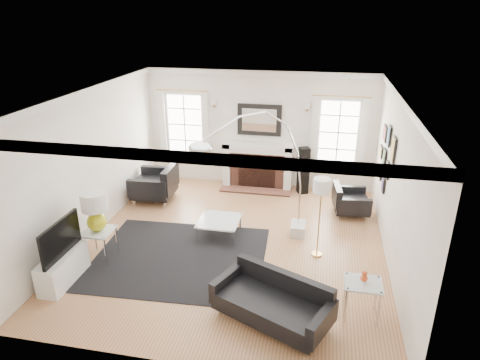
% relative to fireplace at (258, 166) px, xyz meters
% --- Properties ---
extents(floor, '(6.00, 6.00, 0.00)m').
position_rel_fireplace_xyz_m(floor, '(0.00, -2.79, -0.54)').
color(floor, '#9B6541').
rests_on(floor, ground).
extents(back_wall, '(5.50, 0.04, 2.80)m').
position_rel_fireplace_xyz_m(back_wall, '(0.00, 0.21, 0.86)').
color(back_wall, white).
rests_on(back_wall, floor).
extents(front_wall, '(5.50, 0.04, 2.80)m').
position_rel_fireplace_xyz_m(front_wall, '(0.00, -5.79, 0.86)').
color(front_wall, white).
rests_on(front_wall, floor).
extents(left_wall, '(0.04, 6.00, 2.80)m').
position_rel_fireplace_xyz_m(left_wall, '(-2.75, -2.79, 0.86)').
color(left_wall, white).
rests_on(left_wall, floor).
extents(right_wall, '(0.04, 6.00, 2.80)m').
position_rel_fireplace_xyz_m(right_wall, '(2.75, -2.79, 0.86)').
color(right_wall, white).
rests_on(right_wall, floor).
extents(ceiling, '(5.50, 6.00, 0.02)m').
position_rel_fireplace_xyz_m(ceiling, '(0.00, -2.79, 2.26)').
color(ceiling, white).
rests_on(ceiling, back_wall).
extents(crown_molding, '(5.50, 6.00, 0.12)m').
position_rel_fireplace_xyz_m(crown_molding, '(0.00, -2.79, 2.20)').
color(crown_molding, white).
rests_on(crown_molding, back_wall).
extents(fireplace, '(1.70, 0.69, 1.11)m').
position_rel_fireplace_xyz_m(fireplace, '(0.00, 0.00, 0.00)').
color(fireplace, white).
rests_on(fireplace, floor).
extents(mantel_mirror, '(1.05, 0.07, 0.75)m').
position_rel_fireplace_xyz_m(mantel_mirror, '(0.00, 0.16, 1.11)').
color(mantel_mirror, black).
rests_on(mantel_mirror, back_wall).
extents(window_left, '(1.24, 0.15, 1.62)m').
position_rel_fireplace_xyz_m(window_left, '(-1.85, 0.16, 0.92)').
color(window_left, white).
rests_on(window_left, back_wall).
extents(window_right, '(1.24, 0.15, 1.62)m').
position_rel_fireplace_xyz_m(window_right, '(1.85, 0.16, 0.92)').
color(window_right, white).
rests_on(window_right, back_wall).
extents(gallery_wall, '(0.04, 1.73, 1.29)m').
position_rel_fireplace_xyz_m(gallery_wall, '(2.72, -1.50, 0.99)').
color(gallery_wall, black).
rests_on(gallery_wall, right_wall).
extents(tv_unit, '(0.35, 1.00, 1.09)m').
position_rel_fireplace_xyz_m(tv_unit, '(-2.44, -4.49, -0.21)').
color(tv_unit, white).
rests_on(tv_unit, floor).
extents(area_rug, '(3.11, 2.64, 0.01)m').
position_rel_fireplace_xyz_m(area_rug, '(-0.84, -3.46, -0.54)').
color(area_rug, black).
rests_on(area_rug, floor).
extents(sofa, '(1.82, 1.36, 0.54)m').
position_rel_fireplace_xyz_m(sofa, '(0.98, -4.74, -0.25)').
color(sofa, black).
rests_on(sofa, floor).
extents(armchair_left, '(0.96, 1.05, 0.68)m').
position_rel_fireplace_xyz_m(armchair_left, '(-2.13, -1.21, -0.16)').
color(armchair_left, black).
rests_on(armchair_left, floor).
extents(armchair_right, '(0.81, 0.88, 0.54)m').
position_rel_fireplace_xyz_m(armchair_right, '(2.15, -1.12, -0.24)').
color(armchair_right, black).
rests_on(armchair_right, floor).
extents(coffee_table, '(0.77, 0.77, 0.34)m').
position_rel_fireplace_xyz_m(coffee_table, '(-0.34, -2.55, -0.23)').
color(coffee_table, silver).
rests_on(coffee_table, floor).
extents(side_table_left, '(0.51, 0.51, 0.56)m').
position_rel_fireplace_xyz_m(side_table_left, '(-2.20, -3.74, -0.09)').
color(side_table_left, silver).
rests_on(side_table_left, floor).
extents(nesting_table, '(0.52, 0.44, 0.58)m').
position_rel_fireplace_xyz_m(nesting_table, '(2.20, -4.43, -0.09)').
color(nesting_table, silver).
rests_on(nesting_table, floor).
extents(gourd_lamp, '(0.45, 0.45, 0.71)m').
position_rel_fireplace_xyz_m(gourd_lamp, '(-2.20, -3.74, 0.43)').
color(gourd_lamp, gold).
rests_on(gourd_lamp, side_table_left).
extents(orange_vase, '(0.10, 0.10, 0.17)m').
position_rel_fireplace_xyz_m(orange_vase, '(2.20, -4.43, 0.13)').
color(orange_vase, '#D2431A').
rests_on(orange_vase, nesting_table).
extents(arc_floor_lamp, '(1.86, 1.73, 2.64)m').
position_rel_fireplace_xyz_m(arc_floor_lamp, '(0.39, -2.84, 0.88)').
color(arc_floor_lamp, silver).
rests_on(arc_floor_lamp, floor).
extents(stick_floor_lamp, '(0.30, 0.30, 1.48)m').
position_rel_fireplace_xyz_m(stick_floor_lamp, '(1.54, -2.89, 0.74)').
color(stick_floor_lamp, '#AD7E3C').
rests_on(stick_floor_lamp, floor).
extents(speaker_tower, '(0.30, 0.30, 1.13)m').
position_rel_fireplace_xyz_m(speaker_tower, '(1.12, -0.14, 0.02)').
color(speaker_tower, black).
rests_on(speaker_tower, floor).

